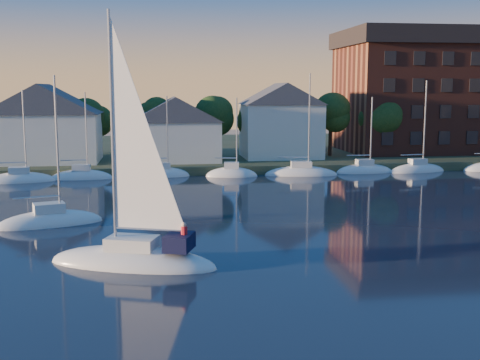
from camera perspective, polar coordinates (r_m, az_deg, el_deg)
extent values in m
cube|color=#354226|center=(95.11, -2.84, 2.57)|extent=(160.00, 50.00, 2.00)
cube|color=brown|center=(72.40, -1.22, 0.68)|extent=(120.00, 3.00, 1.00)
cube|color=white|center=(78.65, -17.93, 3.83)|extent=(13.00, 9.00, 6.00)
cube|color=white|center=(76.53, -6.15, 3.70)|extent=(11.00, 8.00, 5.00)
cube|color=white|center=(80.10, 3.89, 4.66)|extent=(10.00, 8.00, 7.00)
cube|color=brown|center=(94.27, 18.93, 7.25)|extent=(30.00, 16.00, 15.00)
cube|color=black|center=(94.54, 19.19, 12.52)|extent=(31.00, 17.00, 2.40)
cylinder|color=#382319|center=(84.41, -19.99, 3.17)|extent=(0.50, 0.50, 3.50)
sphere|color=#173312|center=(84.14, -20.15, 6.19)|extent=(5.40, 5.40, 5.40)
cylinder|color=#382319|center=(83.10, -14.58, 3.34)|extent=(0.50, 0.50, 3.50)
sphere|color=#173312|center=(82.83, -14.70, 6.40)|extent=(5.40, 5.40, 5.40)
cylinder|color=#382319|center=(82.55, -9.05, 3.47)|extent=(0.50, 0.50, 3.50)
sphere|color=#173312|center=(82.28, -9.13, 6.56)|extent=(5.40, 5.40, 5.40)
cylinder|color=#382319|center=(82.78, -3.50, 3.58)|extent=(0.50, 0.50, 3.50)
sphere|color=#173312|center=(82.51, -3.53, 6.66)|extent=(5.40, 5.40, 5.40)
cylinder|color=#382319|center=(83.77, 1.98, 3.65)|extent=(0.50, 0.50, 3.50)
sphere|color=#173312|center=(83.51, 1.99, 6.69)|extent=(5.40, 5.40, 5.40)
cylinder|color=#382319|center=(85.51, 7.28, 3.69)|extent=(0.50, 0.50, 3.50)
sphere|color=#173312|center=(85.24, 7.33, 6.67)|extent=(5.40, 5.40, 5.40)
cylinder|color=#382319|center=(87.94, 12.32, 3.69)|extent=(0.50, 0.50, 3.50)
sphere|color=#173312|center=(87.68, 12.42, 6.59)|extent=(5.40, 5.40, 5.40)
cylinder|color=#382319|center=(91.01, 17.07, 3.67)|extent=(0.50, 0.50, 3.50)
sphere|color=#173312|center=(90.76, 17.19, 6.47)|extent=(5.40, 5.40, 5.40)
cylinder|color=#382319|center=(94.65, 21.47, 3.63)|extent=(0.50, 0.50, 3.50)
sphere|color=#173312|center=(94.42, 21.62, 6.32)|extent=(5.40, 5.40, 5.40)
ellipsoid|color=silver|center=(70.70, -20.62, -0.07)|extent=(7.50, 2.40, 2.20)
cube|color=silver|center=(70.53, -20.68, 0.98)|extent=(2.10, 1.32, 0.70)
cylinder|color=#A5A8AD|center=(69.95, -20.28, 4.77)|extent=(0.16, 0.16, 10.00)
cylinder|color=#A5A8AD|center=(70.62, -21.37, 1.64)|extent=(3.15, 0.12, 0.12)
ellipsoid|color=silver|center=(69.37, -14.17, 0.07)|extent=(7.50, 2.40, 2.20)
cube|color=silver|center=(69.20, -14.21, 1.13)|extent=(2.10, 1.32, 0.70)
cylinder|color=#A5A8AD|center=(68.69, -13.73, 4.99)|extent=(0.16, 0.16, 10.00)
cylinder|color=#A5A8AD|center=(69.19, -14.91, 1.81)|extent=(3.15, 0.12, 0.12)
ellipsoid|color=silver|center=(68.95, -7.55, 0.20)|extent=(7.50, 2.40, 2.20)
cube|color=silver|center=(68.77, -7.57, 1.28)|extent=(2.10, 1.32, 0.70)
cylinder|color=#A5A8AD|center=(68.35, -7.02, 5.16)|extent=(0.16, 0.16, 10.00)
cylinder|color=#A5A8AD|center=(68.67, -8.27, 1.96)|extent=(3.15, 0.12, 0.12)
ellipsoid|color=silver|center=(69.45, -0.94, 0.34)|extent=(7.50, 2.40, 2.20)
cube|color=silver|center=(69.27, -0.94, 1.40)|extent=(2.10, 1.32, 0.70)
cylinder|color=#A5A8AD|center=(68.94, -0.33, 5.25)|extent=(0.16, 0.16, 10.00)
cylinder|color=#A5A8AD|center=(69.08, -1.62, 2.09)|extent=(3.15, 0.12, 0.12)
ellipsoid|color=silver|center=(70.86, 5.50, 0.47)|extent=(7.50, 2.40, 2.20)
cube|color=silver|center=(70.68, 5.51, 1.51)|extent=(2.10, 1.32, 0.70)
cylinder|color=#A5A8AD|center=(70.44, 6.16, 5.27)|extent=(0.16, 0.16, 10.00)
cylinder|color=#A5A8AD|center=(70.40, 4.87, 2.18)|extent=(3.15, 0.12, 0.12)
ellipsoid|color=silver|center=(73.12, 11.61, 0.58)|extent=(7.50, 2.40, 2.20)
cube|color=silver|center=(72.95, 11.64, 1.59)|extent=(2.10, 1.32, 0.70)
cylinder|color=#A5A8AD|center=(72.80, 12.31, 5.23)|extent=(0.16, 0.16, 10.00)
cylinder|color=#A5A8AD|center=(72.58, 11.05, 2.25)|extent=(3.15, 0.12, 0.12)
ellipsoid|color=silver|center=(76.15, 17.29, 0.68)|extent=(7.50, 2.40, 2.20)
cube|color=silver|center=(75.99, 17.34, 1.65)|extent=(2.10, 1.32, 0.70)
cylinder|color=#A5A8AD|center=(75.93, 18.01, 5.14)|extent=(0.16, 0.16, 10.00)
cylinder|color=#A5A8AD|center=(75.55, 16.80, 2.29)|extent=(3.15, 0.12, 0.12)
ellipsoid|color=silver|center=(35.40, -10.13, -7.93)|extent=(10.53, 6.39, 2.20)
cube|color=silver|center=(35.05, -10.19, -5.89)|extent=(3.24, 2.61, 0.70)
cylinder|color=#A5A8AD|center=(34.43, -12.03, 4.49)|extent=(0.16, 0.16, 13.36)
cylinder|color=#A5A8AD|center=(34.47, -8.52, -4.64)|extent=(4.01, 1.52, 0.12)
cube|color=black|center=(34.08, -5.79, -5.87)|extent=(1.97, 2.29, 0.90)
ellipsoid|color=silver|center=(47.01, -17.58, -4.07)|extent=(8.23, 4.81, 2.20)
cube|color=silver|center=(46.75, -17.65, -2.52)|extent=(2.51, 2.01, 0.70)
cylinder|color=#A5A8AD|center=(46.22, -16.95, 3.25)|extent=(0.16, 0.16, 10.06)
cylinder|color=#A5A8AD|center=(46.50, -18.75, -1.56)|extent=(3.17, 1.10, 0.12)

